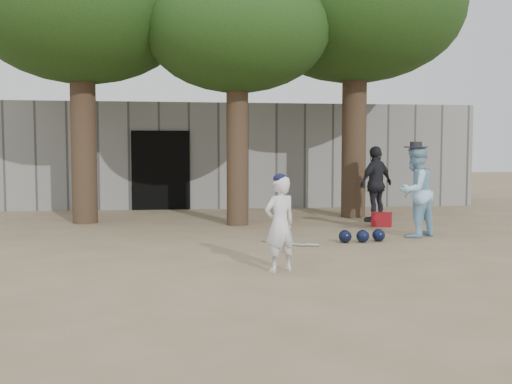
{
  "coord_description": "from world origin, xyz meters",
  "views": [
    {
      "loc": [
        -0.59,
        -8.26,
        1.6
      ],
      "look_at": [
        0.6,
        1.0,
        0.95
      ],
      "focal_mm": 40.0,
      "sensor_mm": 36.0,
      "label": 1
    }
  ],
  "objects": [
    {
      "name": "spectator_blue",
      "position": [
        3.76,
        1.99,
        0.87
      ],
      "size": [
        1.06,
        1.0,
        1.73
      ],
      "primitive_type": "imported",
      "rotation": [
        0.0,
        0.0,
        3.69
      ],
      "color": "#9ACFEE",
      "rests_on": "ground"
    },
    {
      "name": "boy_player",
      "position": [
        0.69,
        -0.79,
        0.64
      ],
      "size": [
        0.55,
        0.47,
        1.28
      ],
      "primitive_type": "imported",
      "rotation": [
        0.0,
        0.0,
        3.57
      ],
      "color": "silver",
      "rests_on": "ground"
    },
    {
      "name": "back_building",
      "position": [
        -0.0,
        10.33,
        1.5
      ],
      "size": [
        16.0,
        5.24,
        3.0
      ],
      "color": "gray",
      "rests_on": "ground"
    },
    {
      "name": "ground",
      "position": [
        0.0,
        0.0,
        0.0
      ],
      "size": [
        70.0,
        70.0,
        0.0
      ],
      "primitive_type": "plane",
      "color": "#937C5E",
      "rests_on": "ground"
    },
    {
      "name": "spectator_dark",
      "position": [
        3.82,
        4.35,
        0.87
      ],
      "size": [
        1.09,
        0.9,
        1.74
      ],
      "primitive_type": "imported",
      "rotation": [
        0.0,
        0.0,
        3.7
      ],
      "color": "black",
      "rests_on": "ground"
    },
    {
      "name": "red_bag",
      "position": [
        3.67,
        3.54,
        0.15
      ],
      "size": [
        0.51,
        0.46,
        0.3
      ],
      "primitive_type": "cube",
      "rotation": [
        0.0,
        0.0,
        -0.42
      ],
      "color": "maroon",
      "rests_on": "ground"
    },
    {
      "name": "helmet_row",
      "position": [
        2.57,
        1.48,
        0.11
      ],
      "size": [
        0.87,
        0.31,
        0.23
      ],
      "color": "black",
      "rests_on": "ground"
    },
    {
      "name": "bat_pile",
      "position": [
        1.19,
        1.35,
        0.03
      ],
      "size": [
        0.9,
        0.73,
        0.06
      ],
      "color": "#BBBDC3",
      "rests_on": "ground"
    },
    {
      "name": "tree_row",
      "position": [
        0.74,
        5.02,
        4.69
      ],
      "size": [
        11.4,
        5.8,
        6.69
      ],
      "color": "brown",
      "rests_on": "ground"
    }
  ]
}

